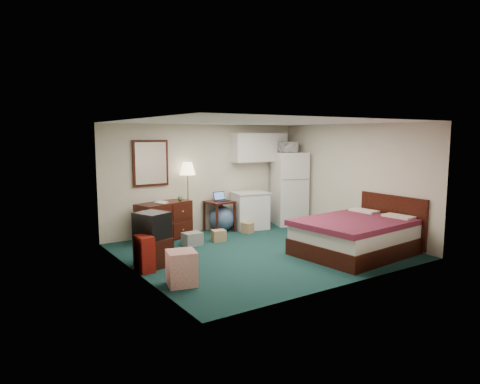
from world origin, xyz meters
TOP-DOWN VIEW (x-y plane):
  - floor at (0.00, 0.00)m, footprint 5.00×4.50m
  - ceiling at (0.00, 0.00)m, footprint 5.00×4.50m
  - walls at (0.00, 0.00)m, footprint 5.01×4.51m
  - mirror at (-1.35, 2.22)m, footprint 0.80×0.06m
  - upper_cabinets at (1.45, 2.08)m, footprint 1.50×0.35m
  - headboard at (2.46, -1.15)m, footprint 0.06×1.56m
  - dresser at (-1.20, 1.91)m, footprint 1.30×0.87m
  - floor_lamp at (-0.55, 2.05)m, footprint 0.41×0.41m
  - desk at (0.20, 1.93)m, footprint 0.63×0.63m
  - exercise_ball at (0.29, 1.96)m, footprint 0.75×0.75m
  - kitchen_counter at (0.99, 1.80)m, footprint 0.88×0.73m
  - fridge at (2.13, 1.71)m, footprint 0.94×0.94m
  - bed at (1.36, -1.15)m, footprint 2.20×1.79m
  - tv_stand at (-2.11, 0.25)m, footprint 0.60×0.63m
  - suitcase at (-2.35, 0.03)m, footprint 0.24×0.38m
  - retail_box at (-2.12, -0.90)m, footprint 0.51×0.51m
  - file_bin at (-0.91, 1.14)m, footprint 0.39×0.31m
  - cardboard_box_a at (-0.28, 1.14)m, footprint 0.32×0.29m
  - cardboard_box_b at (0.66, 1.43)m, footprint 0.26×0.29m
  - laptop at (0.24, 1.89)m, footprint 0.32×0.26m
  - crt_tv at (-2.11, 0.29)m, footprint 0.64×0.66m
  - microwave at (2.09, 1.76)m, footprint 0.55×0.46m
  - book_a at (-1.38, 1.77)m, footprint 0.17×0.10m
  - book_b at (-1.32, 1.92)m, footprint 0.17×0.08m
  - mug at (-0.79, 1.95)m, footprint 0.12×0.10m

SIDE VIEW (x-z plane):
  - floor at x=0.00m, z-range -0.01..0.01m
  - cardboard_box_a at x=-0.28m, z-range 0.00..0.24m
  - cardboard_box_b at x=0.66m, z-range 0.00..0.24m
  - file_bin at x=-0.91m, z-range 0.00..0.26m
  - tv_stand at x=-2.11m, z-range 0.00..0.49m
  - retail_box at x=-2.12m, z-range 0.00..0.53m
  - exercise_ball at x=0.29m, z-range 0.00..0.60m
  - suitcase at x=-2.35m, z-range 0.00..0.60m
  - bed at x=1.36m, z-range 0.00..0.66m
  - desk at x=0.20m, z-range 0.00..0.72m
  - dresser at x=-1.20m, z-range 0.00..0.82m
  - kitchen_counter at x=0.99m, z-range 0.00..0.86m
  - headboard at x=2.46m, z-range 0.05..1.05m
  - crt_tv at x=-2.11m, z-range 0.49..0.93m
  - floor_lamp at x=-0.55m, z-range 0.00..1.65m
  - laptop at x=0.24m, z-range 0.72..0.93m
  - mug at x=-0.79m, z-range 0.82..0.93m
  - fridge at x=2.13m, z-range 0.00..1.83m
  - book_b at x=-1.32m, z-range 0.82..1.05m
  - book_a at x=-1.38m, z-range 0.82..1.07m
  - walls at x=0.00m, z-range 0.00..2.50m
  - mirror at x=-1.35m, z-range 1.15..2.15m
  - upper_cabinets at x=1.45m, z-range 1.60..2.30m
  - microwave at x=2.09m, z-range 1.83..2.15m
  - ceiling at x=0.00m, z-range 2.50..2.50m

